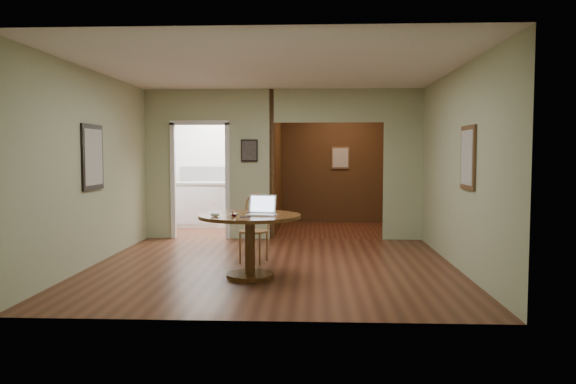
{
  "coord_description": "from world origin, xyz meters",
  "views": [
    {
      "loc": [
        0.56,
        -7.59,
        1.56
      ],
      "look_at": [
        0.22,
        -0.2,
        1.04
      ],
      "focal_mm": 35.0,
      "sensor_mm": 36.0,
      "label": 1
    }
  ],
  "objects_px": {
    "chair": "(255,224)",
    "open_laptop": "(262,210)",
    "dining_table": "(250,231)",
    "closed_laptop": "(259,212)"
  },
  "relations": [
    {
      "from": "open_laptop",
      "to": "closed_laptop",
      "type": "height_order",
      "value": "open_laptop"
    },
    {
      "from": "closed_laptop",
      "to": "dining_table",
      "type": "bearing_deg",
      "value": -110.89
    },
    {
      "from": "open_laptop",
      "to": "closed_laptop",
      "type": "bearing_deg",
      "value": 116.79
    },
    {
      "from": "chair",
      "to": "open_laptop",
      "type": "xyz_separation_m",
      "value": [
        0.2,
        -1.08,
        0.31
      ]
    },
    {
      "from": "open_laptop",
      "to": "dining_table",
      "type": "bearing_deg",
      "value": -177.91
    },
    {
      "from": "dining_table",
      "to": "open_laptop",
      "type": "bearing_deg",
      "value": -10.12
    },
    {
      "from": "dining_table",
      "to": "closed_laptop",
      "type": "xyz_separation_m",
      "value": [
        0.09,
        0.21,
        0.22
      ]
    },
    {
      "from": "chair",
      "to": "open_laptop",
      "type": "relative_size",
      "value": 2.51
    },
    {
      "from": "dining_table",
      "to": "chair",
      "type": "relative_size",
      "value": 1.3
    },
    {
      "from": "open_laptop",
      "to": "chair",
      "type": "bearing_deg",
      "value": 112.71
    }
  ]
}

